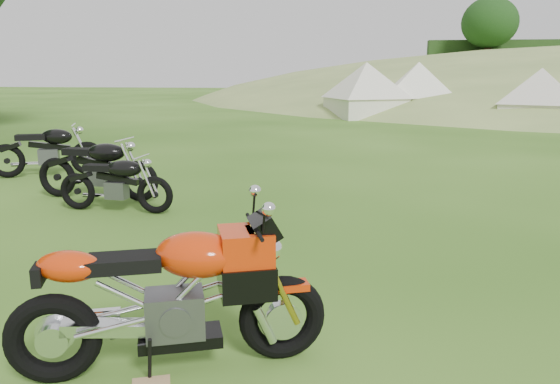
% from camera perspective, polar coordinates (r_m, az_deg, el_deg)
% --- Properties ---
extents(ground, '(120.00, 120.00, 0.00)m').
position_cam_1_polar(ground, '(5.16, 0.76, -10.94)').
color(ground, '#264F11').
rests_on(ground, ground).
extents(sport_motorcycle, '(2.14, 1.19, 1.25)m').
position_cam_1_polar(sport_motorcycle, '(3.85, -11.37, -9.55)').
color(sport_motorcycle, red).
rests_on(sport_motorcycle, ground).
extents(vintage_moto_b, '(2.08, 0.65, 1.08)m').
position_cam_1_polar(vintage_moto_b, '(9.30, -18.62, 2.52)').
color(vintage_moto_b, black).
rests_on(vintage_moto_b, ground).
extents(vintage_moto_c, '(1.75, 0.50, 0.91)m').
position_cam_1_polar(vintage_moto_c, '(8.40, -16.86, 1.05)').
color(vintage_moto_c, black).
rests_on(vintage_moto_c, ground).
extents(vintage_moto_d, '(2.11, 1.22, 1.09)m').
position_cam_1_polar(vintage_moto_d, '(11.69, -23.17, 4.15)').
color(vintage_moto_d, black).
rests_on(vintage_moto_d, ground).
extents(tent_left, '(3.82, 3.82, 2.49)m').
position_cam_1_polar(tent_left, '(24.79, 8.96, 10.58)').
color(tent_left, silver).
rests_on(tent_left, ground).
extents(tent_mid, '(2.93, 2.93, 2.51)m').
position_cam_1_polar(tent_mid, '(25.83, 14.21, 10.44)').
color(tent_mid, white).
rests_on(tent_mid, ground).
extents(tent_right, '(3.46, 3.46, 2.33)m').
position_cam_1_polar(tent_right, '(23.61, 25.52, 9.23)').
color(tent_right, beige).
rests_on(tent_right, ground).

